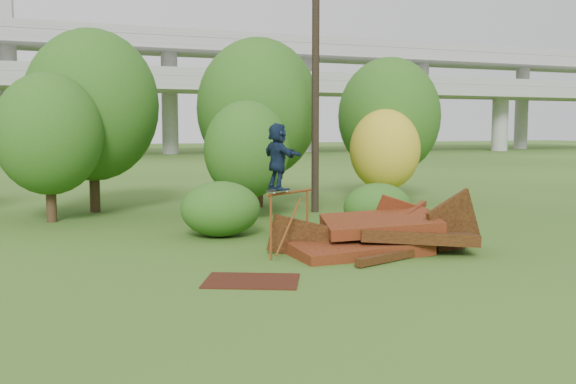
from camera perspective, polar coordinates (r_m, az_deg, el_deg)
name	(u,v)px	position (r m, az deg, el deg)	size (l,w,h in m)	color
ground	(353,269)	(14.64, 5.84, -6.85)	(240.00, 240.00, 0.00)	#2D5116
scrap_pile	(381,236)	(16.71, 8.25, -3.89)	(5.70, 3.22, 1.90)	#3D140A
grind_rail	(290,211)	(15.99, 0.16, -1.73)	(1.60, 1.04, 1.61)	brown
skateboard	(278,190)	(15.53, -0.91, 0.15)	(0.73, 0.56, 0.08)	black
skater	(278,156)	(15.48, -0.92, 3.18)	(1.50, 0.48, 1.61)	#12203A
flat_plate	(252,281)	(13.46, -3.25, -7.88)	(1.94, 1.38, 0.03)	#37160B
tree_0	(49,134)	(22.99, -20.49, 4.84)	(3.57, 3.57, 5.04)	black
tree_1	(92,105)	(25.27, -17.01, 7.37)	(4.93, 4.93, 6.86)	black
tree_2	(247,150)	(21.98, -3.69, 3.75)	(2.92, 2.92, 4.12)	black
tree_3	(258,109)	(25.77, -2.68, 7.41)	(4.86, 4.86, 6.75)	black
tree_4	(385,150)	(26.30, 8.61, 3.72)	(2.86, 2.86, 3.95)	black
tree_5	(389,117)	(28.40, 8.98, 6.64)	(4.44, 4.44, 6.24)	black
shrub_left	(221,209)	(18.91, -6.01, -1.50)	(2.35, 2.17, 1.63)	#174B14
shrub_right	(378,208)	(19.77, 7.97, -1.39)	(2.13, 1.95, 1.51)	#174B14
utility_pole	(316,79)	(24.27, 2.46, 10.02)	(1.40, 0.28, 9.86)	black
freeway_overpass	(94,64)	(76.22, -16.84, 10.84)	(160.00, 15.00, 13.70)	gray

